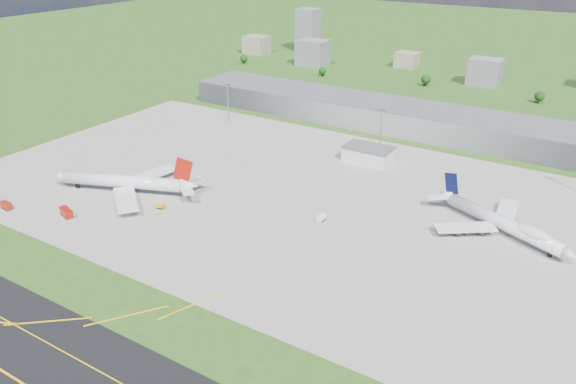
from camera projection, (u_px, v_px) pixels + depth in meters
The scene contains 22 objects.
ground at pixel (386, 133), 359.67m from camera, with size 1400.00×1400.00×0.00m, color #2D551A.
apron at pixel (316, 200), 270.25m from camera, with size 360.00×190.00×0.08m, color gray.
terminal at pixel (396, 116), 368.04m from camera, with size 300.00×42.00×15.00m, color gray.
ops_building at pixel (368, 154), 314.73m from camera, with size 26.00×16.00×8.00m, color silver.
mast_west at pixel (228, 97), 373.27m from camera, with size 3.50×2.00×25.90m.
mast_center at pixel (381, 124), 320.48m from camera, with size 3.50×2.00×25.90m.
airliner_red_twin at pixel (127, 182), 275.92m from camera, with size 72.76×55.11×20.80m.
airliner_blue_quad at pixel (503, 223), 238.29m from camera, with size 64.76×49.08×18.01m.
fire_truck at pixel (66, 213), 254.18m from camera, with size 9.13×5.68×3.77m.
crash_tender at pixel (6, 206), 260.99m from camera, with size 6.83×3.56×3.42m.
tug_yellow at pixel (161, 207), 261.76m from camera, with size 4.36×3.39×1.89m.
van_white_near at pixel (322, 218), 250.42m from camera, with size 2.63×5.57×2.78m.
van_white_far at pixel (461, 231), 240.06m from camera, with size 4.65×3.56×2.22m.
bldg_far_w at pixel (256, 45), 592.20m from camera, with size 24.00×20.00×18.00m, color gray.
bldg_w at pixel (313, 53), 537.16m from camera, with size 28.00×22.00×24.00m, color slate.
bldg_cw at pixel (407, 60), 531.64m from camera, with size 20.00×18.00×14.00m, color gray.
bldg_c at pixel (485, 72), 468.48m from camera, with size 26.00×20.00×22.00m, color slate.
bldg_tall_w at pixel (308, 30), 598.28m from camera, with size 22.00×20.00×44.00m, color slate.
tree_far_w at pixel (244, 59), 545.76m from camera, with size 7.20×7.20×8.80m.
tree_w at pixel (323, 71), 498.86m from camera, with size 6.75×6.75×8.25m.
tree_c at pixel (426, 79), 466.79m from camera, with size 8.10×8.10×9.90m.
tree_e at pixel (540, 96), 419.89m from camera, with size 7.65×7.65×9.35m.
Camera 1 is at (127.42, -173.57, 117.65)m, focal length 35.00 mm.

